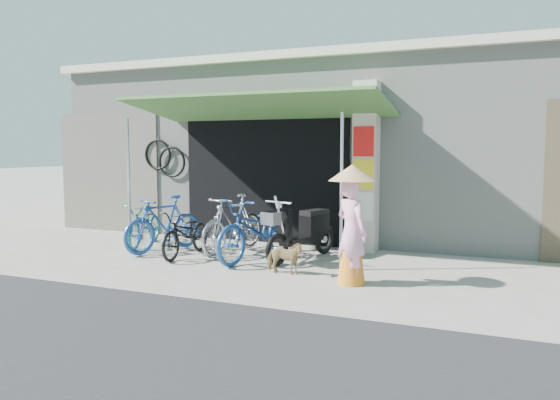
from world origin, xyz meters
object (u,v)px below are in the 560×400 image
at_px(bike_black, 187,233).
at_px(bike_silver, 233,224).
at_px(bike_teal, 145,224).
at_px(bike_blue, 164,224).
at_px(moped, 304,232).
at_px(street_dog, 284,258).
at_px(nun, 352,225).
at_px(bike_navy, 258,229).

bearing_deg(bike_black, bike_silver, 37.59).
distance_m(bike_teal, bike_silver, 1.90).
height_order(bike_blue, bike_silver, bike_silver).
distance_m(bike_black, moped, 1.99).
relative_size(street_dog, nun, 0.36).
relative_size(bike_blue, bike_silver, 0.95).
bearing_deg(bike_black, bike_blue, 156.62).
relative_size(bike_black, moped, 0.86).
distance_m(bike_silver, moped, 1.31).
bearing_deg(moped, bike_navy, -135.48).
distance_m(bike_teal, bike_navy, 2.57).
distance_m(bike_teal, street_dog, 3.52).
height_order(bike_blue, moped, moped).
height_order(bike_blue, nun, nun).
bearing_deg(bike_silver, bike_navy, -20.14).
xyz_separation_m(bike_blue, bike_silver, (1.22, 0.31, 0.02)).
height_order(bike_teal, bike_blue, bike_blue).
xyz_separation_m(bike_teal, nun, (4.37, -1.34, 0.41)).
xyz_separation_m(bike_teal, bike_silver, (1.90, -0.05, 0.12)).
distance_m(bike_navy, nun, 2.09).
height_order(bike_blue, bike_navy, bike_navy).
relative_size(bike_silver, bike_navy, 0.88).
xyz_separation_m(bike_blue, street_dog, (2.65, -0.80, -0.25)).
relative_size(bike_blue, street_dog, 2.83).
distance_m(bike_blue, nun, 3.84).
bearing_deg(bike_blue, bike_black, -1.00).
height_order(bike_black, street_dog, bike_black).
bearing_deg(street_dog, nun, -101.58).
xyz_separation_m(bike_teal, moped, (3.20, -0.04, 0.06)).
distance_m(bike_navy, street_dog, 1.13).
xyz_separation_m(street_dog, nun, (1.06, -0.18, 0.57)).
height_order(bike_teal, bike_silver, bike_silver).
xyz_separation_m(bike_black, street_dog, (2.03, -0.58, -0.15)).
distance_m(bike_blue, moped, 2.55).
xyz_separation_m(bike_blue, bike_navy, (1.86, -0.04, 0.02)).
relative_size(bike_black, street_dog, 2.58).
distance_m(bike_blue, bike_silver, 1.26).
height_order(bike_blue, bike_black, bike_blue).
distance_m(bike_black, bike_silver, 0.82).
bearing_deg(bike_navy, nun, -14.76).
xyz_separation_m(street_dog, moped, (-0.12, 1.12, 0.22)).
distance_m(bike_teal, bike_black, 1.41).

